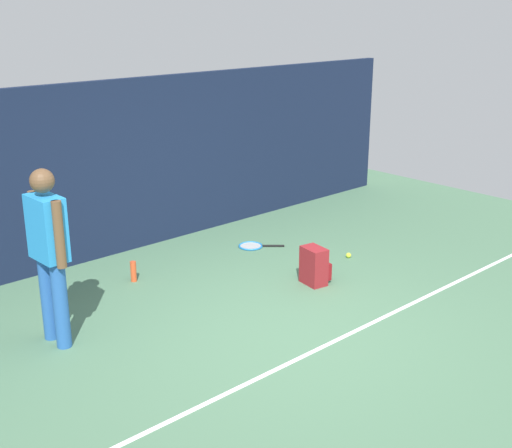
{
  "coord_description": "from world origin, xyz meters",
  "views": [
    {
      "loc": [
        -4.27,
        -4.28,
        3.08
      ],
      "look_at": [
        0.0,
        0.4,
        1.0
      ],
      "focal_mm": 47.22,
      "sensor_mm": 36.0,
      "label": 1
    }
  ],
  "objects_px": {
    "tennis_player": "(49,247)",
    "tennis_racket": "(253,246)",
    "tennis_ball_near_player": "(349,255)",
    "backpack": "(315,266)",
    "water_bottle": "(133,271)"
  },
  "relations": [
    {
      "from": "backpack",
      "to": "tennis_ball_near_player",
      "type": "height_order",
      "value": "backpack"
    },
    {
      "from": "tennis_racket",
      "to": "backpack",
      "type": "xyz_separation_m",
      "value": [
        -0.29,
        -1.39,
        0.2
      ]
    },
    {
      "from": "tennis_player",
      "to": "backpack",
      "type": "height_order",
      "value": "tennis_player"
    },
    {
      "from": "tennis_player",
      "to": "tennis_racket",
      "type": "height_order",
      "value": "tennis_player"
    },
    {
      "from": "backpack",
      "to": "tennis_racket",
      "type": "bearing_deg",
      "value": -2.57
    },
    {
      "from": "backpack",
      "to": "tennis_ball_near_player",
      "type": "bearing_deg",
      "value": -64.39
    },
    {
      "from": "tennis_player",
      "to": "tennis_racket",
      "type": "distance_m",
      "value": 3.36
    },
    {
      "from": "tennis_player",
      "to": "tennis_ball_near_player",
      "type": "distance_m",
      "value": 3.91
    },
    {
      "from": "tennis_racket",
      "to": "tennis_ball_near_player",
      "type": "distance_m",
      "value": 1.29
    },
    {
      "from": "tennis_ball_near_player",
      "to": "backpack",
      "type": "bearing_deg",
      "value": -163.77
    },
    {
      "from": "tennis_ball_near_player",
      "to": "water_bottle",
      "type": "bearing_deg",
      "value": 153.93
    },
    {
      "from": "tennis_racket",
      "to": "water_bottle",
      "type": "height_order",
      "value": "water_bottle"
    },
    {
      "from": "tennis_player",
      "to": "tennis_ball_near_player",
      "type": "xyz_separation_m",
      "value": [
        3.78,
        -0.41,
        -0.93
      ]
    },
    {
      "from": "tennis_racket",
      "to": "tennis_ball_near_player",
      "type": "bearing_deg",
      "value": 161.69
    },
    {
      "from": "tennis_player",
      "to": "tennis_ball_near_player",
      "type": "height_order",
      "value": "tennis_player"
    }
  ]
}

